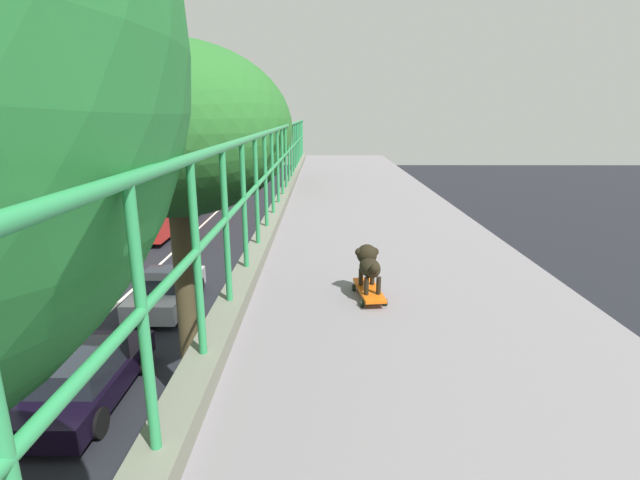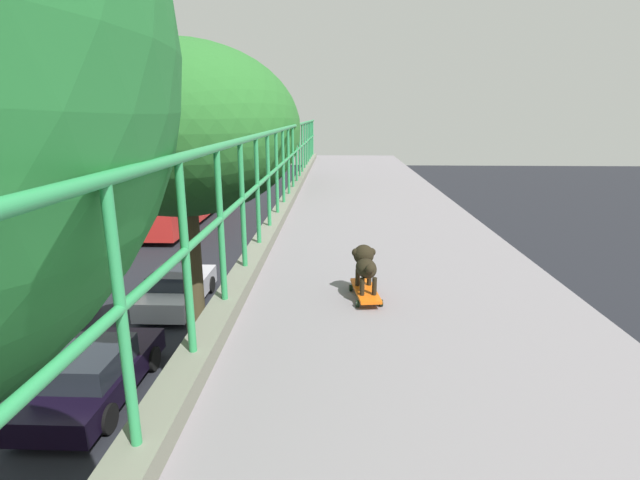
# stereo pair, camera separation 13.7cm
# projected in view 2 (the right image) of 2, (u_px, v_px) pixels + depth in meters

# --- Properties ---
(overpass_deck) EXTENTS (2.79, 29.06, 0.52)m
(overpass_deck) POSITION_uv_depth(u_px,v_px,m) (444.00, 463.00, 2.31)
(overpass_deck) COLOR gray
(overpass_deck) RESTS_ON bridge_pier
(green_railing) EXTENTS (0.20, 27.61, 1.22)m
(green_railing) POSITION_uv_depth(u_px,v_px,m) (167.00, 364.00, 2.22)
(green_railing) COLOR slate
(green_railing) RESTS_ON overpass_deck
(car_black_fifth) EXTENTS (1.98, 4.24, 1.34)m
(car_black_fifth) POSITION_uv_depth(u_px,v_px,m) (93.00, 374.00, 10.99)
(car_black_fifth) COLOR black
(car_black_fifth) RESTS_ON ground
(car_blue_sixth) EXTENTS (1.93, 4.27, 1.39)m
(car_blue_sixth) POSITION_uv_depth(u_px,v_px,m) (29.00, 317.00, 14.04)
(car_blue_sixth) COLOR navy
(car_blue_sixth) RESTS_ON ground
(car_silver_seventh) EXTENTS (1.83, 4.03, 1.35)m
(car_silver_seventh) POSITION_uv_depth(u_px,v_px,m) (178.00, 289.00, 16.38)
(car_silver_seventh) COLOR #B3B3BC
(car_silver_seventh) RESTS_ON ground
(city_bus) EXTENTS (2.68, 11.34, 3.54)m
(city_bus) POSITION_uv_depth(u_px,v_px,m) (183.00, 191.00, 28.49)
(city_bus) COLOR red
(city_bus) RESTS_ON ground
(roadside_tree_mid) EXTENTS (4.73, 4.73, 7.98)m
(roadside_tree_mid) POSITION_uv_depth(u_px,v_px,m) (182.00, 132.00, 9.26)
(roadside_tree_mid) COLOR #483E25
(roadside_tree_mid) RESTS_ON ground
(toy_skateboard) EXTENTS (0.25, 0.53, 0.08)m
(toy_skateboard) POSITION_uv_depth(u_px,v_px,m) (365.00, 291.00, 3.67)
(toy_skateboard) COLOR #ED5E0F
(toy_skateboard) RESTS_ON overpass_deck
(small_dog) EXTENTS (0.21, 0.41, 0.33)m
(small_dog) POSITION_uv_depth(u_px,v_px,m) (365.00, 263.00, 3.64)
(small_dog) COLOR black
(small_dog) RESTS_ON toy_skateboard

